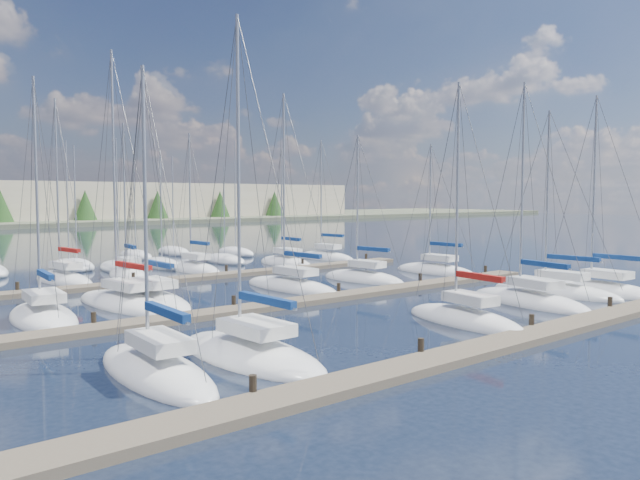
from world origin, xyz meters
TOP-DOWN VIEW (x-y plane):
  - ground at (0.00, 60.00)m, footprint 400.00×400.00m
  - dock_near at (0.00, 2.01)m, footprint 44.00×1.93m
  - dock_mid at (0.00, 16.01)m, footprint 44.00×1.93m
  - dock_far at (0.00, 30.01)m, footprint 44.00×1.93m
  - sailboat_h at (-13.27, 20.73)m, footprint 3.80×8.27m
  - sailboat_n at (-7.72, 35.05)m, footprint 3.37×8.33m
  - sailboat_p at (3.31, 35.05)m, footprint 2.65×7.45m
  - sailboat_f at (15.43, 8.13)m, footprint 2.80×9.10m
  - sailboat_r at (18.87, 35.77)m, footprint 2.91×8.06m
  - sailboat_j at (-6.74, 21.73)m, footprint 3.00×8.41m
  - sailboat_m at (18.37, 20.72)m, footprint 2.72×8.34m
  - sailboat_g at (18.25, 6.46)m, footprint 3.35×8.52m
  - sailboat_k at (3.35, 21.17)m, footprint 2.92×9.65m
  - sailboat_c at (-9.20, 7.30)m, footprint 3.48×8.80m
  - sailboat_b at (-13.16, 7.47)m, footprint 3.16×8.76m
  - sailboat_l at (10.27, 21.12)m, footprint 3.24×7.99m
  - sailboat_i at (-8.39, 22.05)m, footprint 3.65×10.03m
  - sailboat_o at (-2.65, 35.13)m, footprint 3.47×7.19m
  - sailboat_q at (12.54, 34.22)m, footprint 3.53×8.24m
  - sailboat_d at (3.10, 6.15)m, footprint 3.59×8.18m
  - sailboat_e at (10.85, 7.26)m, footprint 4.59×9.33m
  - distant_boats at (-4.34, 43.76)m, footprint 36.93×20.75m

SIDE VIEW (x-z plane):
  - ground at x=0.00m, z-range 0.00..0.00m
  - dock_near at x=0.00m, z-range -0.40..0.70m
  - dock_mid at x=0.00m, z-range -0.40..0.70m
  - dock_far at x=0.00m, z-range -0.40..0.70m
  - sailboat_b at x=-13.16m, z-range -5.79..6.14m
  - sailboat_q at x=12.54m, z-range -5.69..6.03m
  - sailboat_m at x=18.37m, z-range -5.65..6.01m
  - sailboat_h at x=-13.27m, z-range -6.56..6.91m
  - sailboat_c at x=-9.20m, z-range -7.02..7.38m
  - sailboat_l at x=10.27m, z-range -5.80..6.15m
  - sailboat_f at x=15.43m, z-range -6.27..6.62m
  - sailboat_g at x=18.25m, z-range -6.80..7.16m
  - sailboat_j at x=-6.74m, z-range -6.84..7.20m
  - sailboat_e at x=10.85m, z-range -6.86..7.22m
  - sailboat_d at x=3.10m, z-range -6.33..6.70m
  - sailboat_k at x=3.35m, z-range -7.00..7.38m
  - sailboat_p at x=3.31m, z-range -6.17..6.54m
  - sailboat_i at x=-8.39m, z-range -7.69..8.07m
  - sailboat_r at x=18.87m, z-range -6.34..6.72m
  - sailboat_o at x=-2.65m, z-range -6.38..6.76m
  - sailboat_n at x=-7.72m, z-range -7.10..7.50m
  - distant_boats at x=-4.34m, z-range -6.36..6.94m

